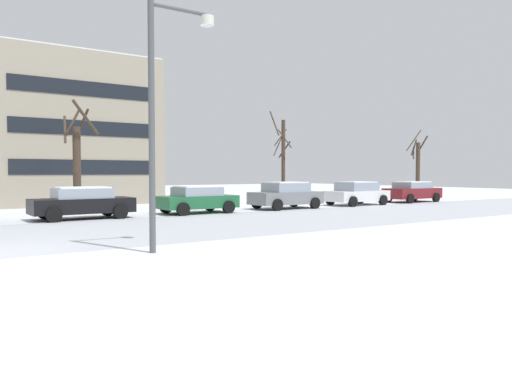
{
  "coord_description": "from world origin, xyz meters",
  "views": [
    {
      "loc": [
        -1.36,
        -13.76,
        2.03
      ],
      "look_at": [
        11.09,
        4.89,
        1.14
      ],
      "focal_mm": 34.13,
      "sensor_mm": 36.0,
      "label": 1
    }
  ],
  "objects_px": {
    "parked_car_black": "(82,202)",
    "parked_car_white": "(357,193)",
    "parked_car_green": "(197,199)",
    "parked_car_maroon": "(412,191)",
    "parked_car_gray": "(286,195)",
    "street_lamp": "(163,101)"
  },
  "relations": [
    {
      "from": "street_lamp",
      "to": "parked_car_maroon",
      "type": "distance_m",
      "value": 25.29
    },
    {
      "from": "street_lamp",
      "to": "parked_car_black",
      "type": "bearing_deg",
      "value": 86.9
    },
    {
      "from": "parked_car_gray",
      "to": "parked_car_maroon",
      "type": "distance_m",
      "value": 11.15
    },
    {
      "from": "parked_car_gray",
      "to": "parked_car_maroon",
      "type": "height_order",
      "value": "parked_car_gray"
    },
    {
      "from": "parked_car_green",
      "to": "parked_car_black",
      "type": "bearing_deg",
      "value": 179.19
    },
    {
      "from": "parked_car_maroon",
      "to": "parked_car_white",
      "type": "bearing_deg",
      "value": -178.31
    },
    {
      "from": "parked_car_green",
      "to": "parked_car_white",
      "type": "height_order",
      "value": "parked_car_white"
    },
    {
      "from": "parked_car_black",
      "to": "parked_car_gray",
      "type": "xyz_separation_m",
      "value": [
        11.15,
        -0.1,
        0.04
      ]
    },
    {
      "from": "parked_car_white",
      "to": "parked_car_black",
      "type": "bearing_deg",
      "value": 179.63
    },
    {
      "from": "parked_car_gray",
      "to": "street_lamp",
      "type": "bearing_deg",
      "value": -138.92
    },
    {
      "from": "street_lamp",
      "to": "parked_car_maroon",
      "type": "bearing_deg",
      "value": 24.38
    },
    {
      "from": "parked_car_black",
      "to": "parked_car_green",
      "type": "distance_m",
      "value": 5.58
    },
    {
      "from": "parked_car_white",
      "to": "parked_car_maroon",
      "type": "relative_size",
      "value": 0.95
    },
    {
      "from": "street_lamp",
      "to": "parked_car_maroon",
      "type": "height_order",
      "value": "street_lamp"
    },
    {
      "from": "street_lamp",
      "to": "parked_car_gray",
      "type": "bearing_deg",
      "value": 41.08
    },
    {
      "from": "street_lamp",
      "to": "parked_car_black",
      "type": "relative_size",
      "value": 1.48
    },
    {
      "from": "parked_car_green",
      "to": "street_lamp",
      "type": "bearing_deg",
      "value": -120.96
    },
    {
      "from": "parked_car_black",
      "to": "parked_car_green",
      "type": "relative_size",
      "value": 1.1
    },
    {
      "from": "parked_car_black",
      "to": "parked_car_white",
      "type": "distance_m",
      "value": 16.73
    },
    {
      "from": "parked_car_green",
      "to": "parked_car_white",
      "type": "relative_size",
      "value": 0.93
    },
    {
      "from": "parked_car_green",
      "to": "parked_car_maroon",
      "type": "bearing_deg",
      "value": 0.46
    },
    {
      "from": "parked_car_black",
      "to": "parked_car_white",
      "type": "xyz_separation_m",
      "value": [
        16.73,
        -0.11,
        0.03
      ]
    }
  ]
}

